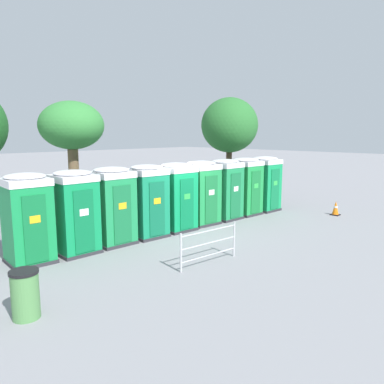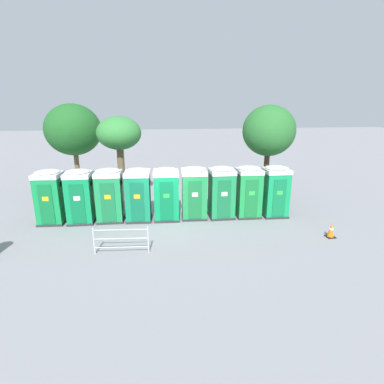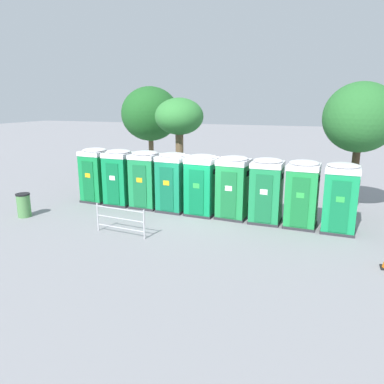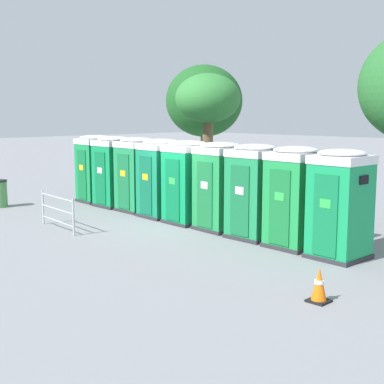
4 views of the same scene
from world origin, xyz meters
name	(u,v)px [view 1 (image 1 of 4)]	position (x,y,z in m)	size (l,w,h in m)	color
ground_plane	(178,230)	(0.00, 0.00, 0.00)	(120.00, 120.00, 0.00)	gray
portapotty_0	(28,218)	(-5.37, 0.37, 1.28)	(1.26, 1.28, 2.54)	#2D2D33
portapotty_1	(74,212)	(-4.03, 0.24, 1.28)	(1.21, 1.22, 2.54)	#2D2D33
portapotty_2	(113,205)	(-2.68, 0.25, 1.28)	(1.27, 1.23, 2.54)	#2D2D33
portapotty_3	(147,201)	(-1.34, 0.12, 1.28)	(1.26, 1.27, 2.54)	#2D2D33
portapotty_4	(177,196)	(0.00, 0.05, 1.28)	(1.27, 1.27, 2.54)	#2D2D33
portapotty_5	(201,192)	(1.35, 0.05, 1.28)	(1.31, 1.30, 2.54)	#2D2D33
portapotty_6	(225,189)	(2.69, -0.06, 1.28)	(1.22, 1.22, 2.54)	#2D2D33
portapotty_7	(246,186)	(4.04, -0.13, 1.28)	(1.23, 1.25, 2.54)	#2D2D33
portapotty_8	(265,183)	(5.38, -0.25, 1.28)	(1.23, 1.24, 2.54)	#2D2D33
street_tree_0	(72,128)	(-2.33, 3.37, 3.80)	(2.43, 2.43, 4.82)	brown
street_tree_1	(229,126)	(5.92, 2.35, 3.99)	(2.92, 2.92, 5.42)	#4C3826
trash_can	(25,294)	(-6.76, -2.81, 0.49)	(0.56, 0.56, 0.98)	#518C4C
traffic_cone	(336,208)	(6.68, -3.13, 0.31)	(0.36, 0.36, 0.64)	black
event_barrier	(209,244)	(-1.92, -3.31, 0.57)	(2.05, 0.25, 1.05)	#B7B7BC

